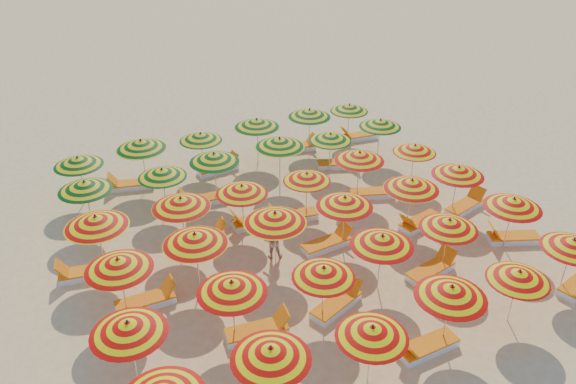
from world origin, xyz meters
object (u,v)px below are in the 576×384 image
Objects in this scene: umbrella_5 at (573,244)px; lounger_13 at (293,216)px; umbrella_7 at (232,287)px; umbrella_35 at (349,108)px; umbrella_12 at (118,264)px; umbrella_15 at (345,202)px; umbrella_3 at (451,291)px; umbrella_20 at (242,189)px; lounger_15 at (203,200)px; lounger_19 at (297,147)px; umbrella_24 at (85,186)px; lounger_7 at (327,243)px; lounger_12 at (255,221)px; lounger_2 at (258,331)px; lounger_16 at (339,164)px; umbrella_27 at (280,142)px; umbrella_8 at (324,272)px; umbrella_28 at (331,137)px; umbrella_4 at (519,276)px; lounger_9 at (465,206)px; umbrella_29 at (380,123)px; umbrella_19 at (181,202)px; umbrella_14 at (275,217)px; lounger_11 at (201,237)px; umbrella_21 at (307,177)px; umbrella_32 at (201,137)px; umbrella_16 at (412,184)px; umbrella_33 at (257,123)px; umbrella_30 at (78,161)px; lounger_17 at (131,185)px; umbrella_22 at (360,156)px; umbrella_25 at (162,173)px; umbrella_23 at (415,149)px; umbrella_31 at (141,145)px; lounger_3 at (337,304)px; umbrella_2 at (372,332)px; umbrella_1 at (271,353)px; lounger_6 at (147,301)px; lounger_14 at (373,193)px; lounger_18 at (219,168)px; umbrella_10 at (449,224)px; umbrella_18 at (96,221)px.

umbrella_5 is 9.05m from lounger_13.
umbrella_7 reaches higher than umbrella_35.
umbrella_15 is (7.23, 0.09, -0.02)m from umbrella_12.
umbrella_20 is (-2.68, 7.35, -0.09)m from umbrella_3.
lounger_19 is at bearing -146.88° from lounger_15.
lounger_7 is at bearing -34.67° from umbrella_24.
lounger_12 is at bearing 125.28° from lounger_15.
lounger_16 is (7.09, 7.53, 0.00)m from lounger_2.
lounger_19 is at bearing 49.96° from umbrella_27.
umbrella_28 is at bearing 58.40° from umbrella_8.
umbrella_4 is 6.12m from lounger_9.
umbrella_20 is at bearing -160.84° from umbrella_29.
umbrella_7 is at bearing -90.93° from umbrella_19.
lounger_9 is at bearing -0.55° from umbrella_14.
lounger_11 is at bearing -130.60° from lounger_19.
lounger_11 is at bearing 150.18° from umbrella_15.
umbrella_21 reaches higher than lounger_13.
umbrella_32 is at bearing 123.54° from lounger_9.
umbrella_4 is 7.04m from umbrella_14.
umbrella_16 is 7.60m from umbrella_33.
umbrella_30 is 0.97× the size of umbrella_33.
lounger_9 is at bearing -22.82° from umbrella_21.
lounger_17 is (-5.28, 4.88, -1.43)m from umbrella_21.
umbrella_25 is at bearing 161.88° from umbrella_22.
umbrella_23 is (9.51, 4.74, -0.15)m from umbrella_7.
umbrella_8 is at bearing -75.56° from umbrella_31.
umbrella_28 is at bearing -17.30° from umbrella_31.
lounger_3 is 10.39m from lounger_17.
umbrella_8 reaches higher than umbrella_35.
umbrella_24 is at bearing 115.76° from umbrella_2.
umbrella_19 is 1.29× the size of lounger_7.
umbrella_33 is (4.85, 9.37, 0.05)m from umbrella_7.
umbrella_14 is (-0.03, 5.23, 0.18)m from umbrella_2.
umbrella_1 is 1.12× the size of lounger_6.
umbrella_3 is 0.92× the size of umbrella_29.
umbrella_35 is at bearing 90.39° from lounger_14.
lounger_11 is 4.92m from lounger_17.
umbrella_5 reaches higher than lounger_18.
umbrella_28 is at bearing -12.96° from umbrella_30.
lounger_6 is (-4.15, -0.02, -1.67)m from umbrella_14.
lounger_15 is at bearing -61.04° from lounger_12.
lounger_17 is at bearing 128.55° from umbrella_10.
umbrella_1 reaches higher than umbrella_35.
umbrella_14 reaches higher than umbrella_8.
umbrella_25 is at bearing -177.15° from lounger_14.
umbrella_14 is at bearing 179.59° from umbrella_15.
umbrella_12 is at bearing 28.39° from lounger_12.
umbrella_8 is at bearing 81.46° from lounger_13.
lounger_12 is at bearing 2.66° from umbrella_18.
umbrella_18 is at bearing 123.50° from umbrella_2.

